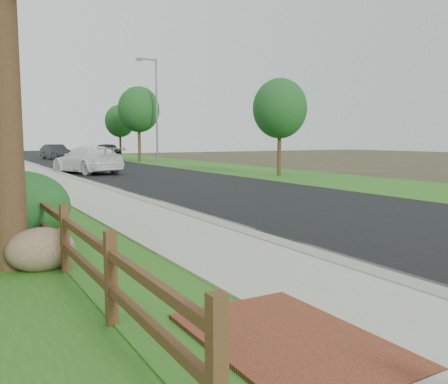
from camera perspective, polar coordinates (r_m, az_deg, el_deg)
ground at (r=7.17m, az=17.09°, el=-10.89°), size 120.00×120.00×0.00m
road at (r=40.84m, az=-16.32°, el=3.30°), size 8.00×90.00×0.02m
curb at (r=40.05m, az=-22.17°, el=3.10°), size 0.40×90.00×0.12m
wet_gutter at (r=40.10m, az=-21.67°, el=3.07°), size 0.50×90.00×0.00m
sidewalk at (r=39.89m, az=-24.02°, el=2.99°), size 2.20×90.00×0.10m
verge_far at (r=42.99m, az=-7.34°, el=3.67°), size 6.00×90.00×0.04m
brick_patch at (r=5.05m, az=7.93°, el=-17.55°), size 1.60×2.40×0.11m
ranch_fence at (r=11.22m, az=-22.27°, el=-1.62°), size 0.12×16.92×1.10m
white_suv at (r=29.41m, az=-16.13°, el=3.75°), size 3.58×5.93×1.61m
dark_car_mid at (r=44.49m, az=-14.05°, el=4.70°), size 2.21×4.97×1.66m
dark_car_far at (r=49.74m, az=-19.59°, el=4.58°), size 2.38×4.68×1.47m
streetlight at (r=40.92m, az=-8.30°, el=10.43°), size 2.00×0.61×8.74m
boulder at (r=8.09m, az=-21.17°, el=-6.47°), size 1.29×1.16×0.71m
shrub_b at (r=12.42m, az=-24.44°, el=-0.78°), size 2.33×2.33×1.32m
shrub_c at (r=10.49m, az=-23.40°, el=-1.61°), size 2.08×2.08×1.45m
tree_near_right at (r=26.40m, az=6.73°, el=9.92°), size 2.97×2.97×5.35m
tree_mid_right at (r=42.93m, az=-10.22°, el=9.73°), size 3.65×3.65×6.62m
tree_far_right at (r=48.84m, az=-12.42°, el=8.32°), size 2.93×2.93×5.40m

